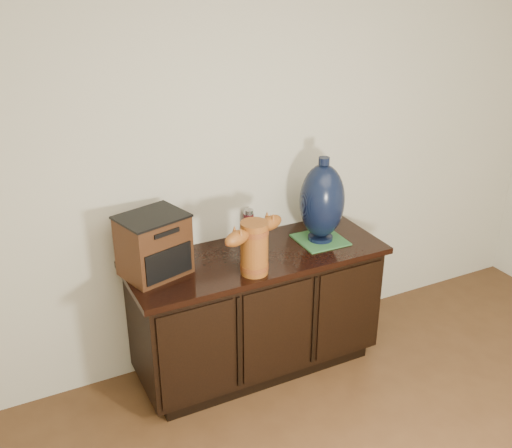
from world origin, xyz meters
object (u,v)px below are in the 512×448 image
sideboard (257,311)px  terracotta_vessel (254,245)px  spray_can (249,224)px  tv_radio (154,245)px  lamp_base (322,201)px

sideboard → terracotta_vessel: 0.57m
terracotta_vessel → spray_can: bearing=47.4°
tv_radio → lamp_base: size_ratio=0.78×
sideboard → lamp_base: lamp_base is taller
lamp_base → spray_can: lamp_base is taller
terracotta_vessel → tv_radio: bearing=133.4°
spray_can → sideboard: bearing=-104.4°
tv_radio → spray_can: bearing=-0.8°
terracotta_vessel → tv_radio: size_ratio=1.04×
lamp_base → tv_radio: bearing=177.0°
terracotta_vessel → lamp_base: size_ratio=0.81×
terracotta_vessel → tv_radio: tv_radio is taller
lamp_base → spray_can: 0.45m
tv_radio → lamp_base: (0.98, -0.05, 0.08)m
spray_can → lamp_base: bearing=-31.7°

